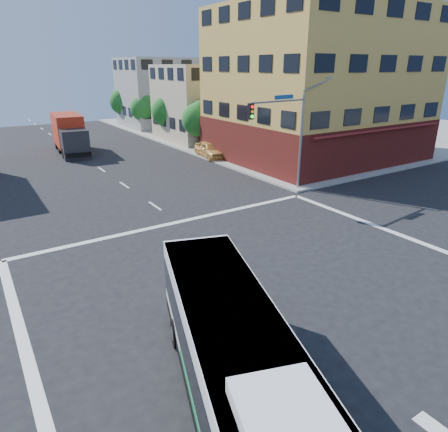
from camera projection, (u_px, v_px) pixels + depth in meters
ground at (282, 292)px, 16.56m from camera, size 120.00×120.00×0.00m
sidewalk_ne at (307, 126)px, 61.80m from camera, size 50.00×50.00×0.15m
corner_building_ne at (318, 98)px, 39.15m from camera, size 18.10×15.44×14.00m
building_east_near at (210, 103)px, 50.31m from camera, size 12.06×10.06×9.00m
building_east_far at (164, 93)px, 61.16m from camera, size 12.06×10.06×10.00m
signal_mast_ne at (285, 125)px, 27.76m from camera, size 7.91×1.13×8.07m
street_tree_a at (199, 117)px, 43.30m from camera, size 3.60×3.60×5.53m
street_tree_b at (167, 110)px, 49.54m from camera, size 3.80×3.80×5.79m
street_tree_c at (143, 107)px, 55.94m from camera, size 3.40×3.40×5.29m
street_tree_d at (123, 100)px, 62.09m from camera, size 4.00×4.00×6.03m
transit_bus at (240, 376)px, 9.89m from camera, size 5.74×11.35×3.30m
box_truck at (70, 135)px, 42.61m from camera, size 3.29×9.02×3.98m
parked_car at (210, 150)px, 40.69m from camera, size 2.38×4.94×1.63m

